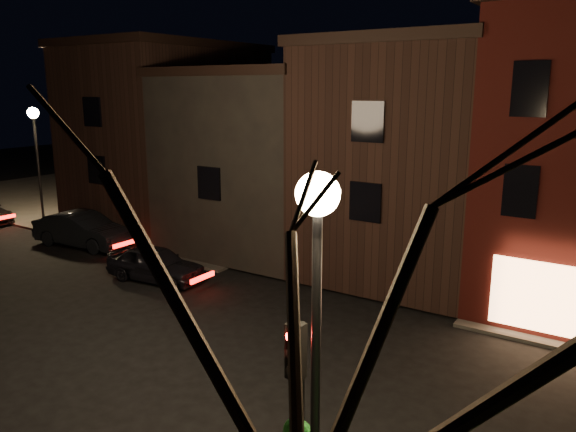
% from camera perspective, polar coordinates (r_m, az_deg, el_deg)
% --- Properties ---
extents(ground, '(120.00, 120.00, 0.00)m').
position_cam_1_polar(ground, '(17.50, -5.08, -13.10)').
color(ground, black).
rests_on(ground, ground).
extents(sidewalk_far_left, '(30.00, 30.00, 0.12)m').
position_cam_1_polar(sidewalk_far_left, '(44.61, -9.42, 2.94)').
color(sidewalk_far_left, '#2D2B28').
rests_on(sidewalk_far_left, ground).
extents(row_building_a, '(7.30, 10.30, 9.40)m').
position_cam_1_polar(row_building_a, '(24.42, 13.08, 5.94)').
color(row_building_a, black).
rests_on(row_building_a, ground).
extents(row_building_b, '(7.80, 10.30, 8.40)m').
position_cam_1_polar(row_building_b, '(27.80, -1.18, 6.05)').
color(row_building_b, black).
rests_on(row_building_b, ground).
extents(row_building_c, '(7.30, 10.30, 9.90)m').
position_cam_1_polar(row_building_c, '(32.36, -11.95, 8.08)').
color(row_building_c, black).
rests_on(row_building_c, ground).
extents(street_lamp_near, '(0.60, 0.60, 6.48)m').
position_cam_1_polar(street_lamp_near, '(7.67, 2.95, -6.00)').
color(street_lamp_near, black).
rests_on(street_lamp_near, sidewalk_near_right).
extents(street_lamp_far, '(0.60, 0.60, 6.48)m').
position_cam_1_polar(street_lamp_far, '(34.34, -24.31, 7.65)').
color(street_lamp_far, black).
rests_on(street_lamp_far, sidewalk_far_left).
extents(traffic_signal, '(0.58, 0.38, 4.05)m').
position_cam_1_polar(traffic_signal, '(9.35, 1.03, -18.37)').
color(traffic_signal, black).
rests_on(traffic_signal, sidewalk_near_right).
extents(bare_tree_right, '(6.40, 6.40, 8.50)m').
position_cam_1_polar(bare_tree_right, '(4.69, 1.36, -5.96)').
color(bare_tree_right, black).
rests_on(bare_tree_right, sidewalk_near_right).
extents(parked_car_a, '(4.36, 2.15, 1.43)m').
position_cam_1_polar(parked_car_a, '(23.36, -13.29, -4.73)').
color(parked_car_a, black).
rests_on(parked_car_a, ground).
extents(parked_car_b, '(5.33, 2.36, 1.70)m').
position_cam_1_polar(parked_car_b, '(29.29, -20.12, -1.33)').
color(parked_car_b, black).
rests_on(parked_car_b, ground).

